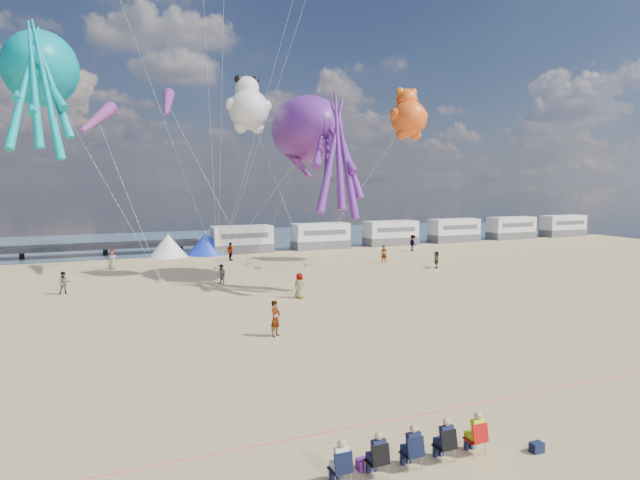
{
  "coord_description": "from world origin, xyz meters",
  "views": [
    {
      "loc": [
        -11.02,
        -20.86,
        8.01
      ],
      "look_at": [
        0.65,
        6.0,
        4.93
      ],
      "focal_mm": 32.0,
      "sensor_mm": 36.0,
      "label": 1
    }
  ],
  "objects_px": {
    "motorhome_1": "(321,236)",
    "motorhome_5": "(563,226)",
    "motorhome_2": "(391,233)",
    "windsock_right": "(296,161)",
    "cooler_navy": "(537,447)",
    "beachgoer_4": "(436,260)",
    "spectator_row": "(411,446)",
    "kite_octopus_purple": "(307,129)",
    "kite_octopus_teal": "(41,69)",
    "kite_panda": "(249,110)",
    "beachgoer_5": "(384,254)",
    "beachgoer_6": "(299,286)",
    "tent_blue": "(206,244)",
    "beachgoer_3": "(231,252)",
    "cooler_purple": "(364,464)",
    "beachgoer_2": "(413,243)",
    "tent_white": "(168,245)",
    "sandbag_e": "(218,268)",
    "sandbag_d": "(250,264)",
    "beachgoer_0": "(112,259)",
    "sandbag_c": "(307,266)",
    "motorhome_3": "(454,230)",
    "sandbag_a": "(161,281)",
    "beachgoer_7": "(64,283)",
    "windsock_left": "(97,119)",
    "kite_teddy_orange": "(409,119)",
    "windsock_mid": "(167,104)",
    "motorhome_4": "(511,228)",
    "standing_person": "(276,319)"
  },
  "relations": [
    {
      "from": "motorhome_1",
      "to": "motorhome_5",
      "type": "distance_m",
      "value": 38.0
    },
    {
      "from": "motorhome_2",
      "to": "windsock_right",
      "type": "xyz_separation_m",
      "value": [
        -19.9,
        -19.09,
        7.99
      ]
    },
    {
      "from": "motorhome_2",
      "to": "windsock_right",
      "type": "relative_size",
      "value": 1.22
    },
    {
      "from": "cooler_navy",
      "to": "beachgoer_4",
      "type": "height_order",
      "value": "beachgoer_4"
    },
    {
      "from": "spectator_row",
      "to": "kite_octopus_purple",
      "type": "xyz_separation_m",
      "value": [
        9.01,
        29.76,
        11.41
      ]
    },
    {
      "from": "kite_octopus_teal",
      "to": "kite_panda",
      "type": "distance_m",
      "value": 15.36
    },
    {
      "from": "beachgoer_5",
      "to": "beachgoer_6",
      "type": "xyz_separation_m",
      "value": [
        -13.61,
        -12.18,
        -0.01
      ]
    },
    {
      "from": "spectator_row",
      "to": "beachgoer_6",
      "type": "xyz_separation_m",
      "value": [
        5.6,
        22.76,
        0.21
      ]
    },
    {
      "from": "tent_blue",
      "to": "beachgoer_3",
      "type": "relative_size",
      "value": 2.15
    },
    {
      "from": "cooler_purple",
      "to": "beachgoer_2",
      "type": "height_order",
      "value": "beachgoer_2"
    },
    {
      "from": "tent_white",
      "to": "sandbag_e",
      "type": "xyz_separation_m",
      "value": [
        2.78,
        -10.65,
        -1.09
      ]
    },
    {
      "from": "sandbag_d",
      "to": "beachgoer_0",
      "type": "bearing_deg",
      "value": 169.53
    },
    {
      "from": "beachgoer_0",
      "to": "sandbag_c",
      "type": "height_order",
      "value": "beachgoer_0"
    },
    {
      "from": "motorhome_3",
      "to": "beachgoer_5",
      "type": "height_order",
      "value": "motorhome_3"
    },
    {
      "from": "motorhome_5",
      "to": "sandbag_a",
      "type": "bearing_deg",
      "value": -165.5
    },
    {
      "from": "motorhome_2",
      "to": "tent_blue",
      "type": "height_order",
      "value": "motorhome_2"
    },
    {
      "from": "motorhome_5",
      "to": "windsock_right",
      "type": "height_order",
      "value": "windsock_right"
    },
    {
      "from": "beachgoer_7",
      "to": "windsock_left",
      "type": "distance_m",
      "value": 12.93
    },
    {
      "from": "cooler_navy",
      "to": "beachgoer_6",
      "type": "height_order",
      "value": "beachgoer_6"
    },
    {
      "from": "spectator_row",
      "to": "sandbag_a",
      "type": "xyz_separation_m",
      "value": [
        -2.2,
        32.88,
        -0.54
      ]
    },
    {
      "from": "cooler_purple",
      "to": "kite_teddy_orange",
      "type": "height_order",
      "value": "kite_teddy_orange"
    },
    {
      "from": "tent_blue",
      "to": "beachgoer_6",
      "type": "xyz_separation_m",
      "value": [
        0.94,
        -25.21,
        -0.34
      ]
    },
    {
      "from": "motorhome_5",
      "to": "cooler_purple",
      "type": "distance_m",
      "value": 74.52
    },
    {
      "from": "sandbag_c",
      "to": "sandbag_e",
      "type": "bearing_deg",
      "value": 168.23
    },
    {
      "from": "tent_white",
      "to": "windsock_right",
      "type": "xyz_separation_m",
      "value": [
        7.1,
        -19.09,
        8.29
      ]
    },
    {
      "from": "beachgoer_4",
      "to": "kite_octopus_purple",
      "type": "distance_m",
      "value": 17.16
    },
    {
      "from": "beachgoer_0",
      "to": "windsock_left",
      "type": "xyz_separation_m",
      "value": [
        -1.05,
        -6.52,
        11.79
      ]
    },
    {
      "from": "beachgoer_3",
      "to": "windsock_mid",
      "type": "height_order",
      "value": "windsock_mid"
    },
    {
      "from": "beachgoer_3",
      "to": "sandbag_a",
      "type": "height_order",
      "value": "beachgoer_3"
    },
    {
      "from": "beachgoer_6",
      "to": "windsock_mid",
      "type": "distance_m",
      "value": 20.24
    },
    {
      "from": "cooler_purple",
      "to": "windsock_right",
      "type": "bearing_deg",
      "value": 72.44
    },
    {
      "from": "tent_blue",
      "to": "kite_octopus_purple",
      "type": "distance_m",
      "value": 21.64
    },
    {
      "from": "beachgoer_3",
      "to": "sandbag_d",
      "type": "height_order",
      "value": "beachgoer_3"
    },
    {
      "from": "motorhome_3",
      "to": "beachgoer_0",
      "type": "bearing_deg",
      "value": -171.03
    },
    {
      "from": "motorhome_1",
      "to": "sandbag_a",
      "type": "distance_m",
      "value": 25.38
    },
    {
      "from": "beachgoer_5",
      "to": "sandbag_c",
      "type": "bearing_deg",
      "value": -176.73
    },
    {
      "from": "tent_blue",
      "to": "sandbag_a",
      "type": "distance_m",
      "value": 16.61
    },
    {
      "from": "beachgoer_4",
      "to": "kite_octopus_teal",
      "type": "height_order",
      "value": "kite_octopus_teal"
    },
    {
      "from": "motorhome_4",
      "to": "windsock_right",
      "type": "height_order",
      "value": "windsock_right"
    },
    {
      "from": "kite_octopus_purple",
      "to": "sandbag_d",
      "type": "bearing_deg",
      "value": 110.85
    },
    {
      "from": "standing_person",
      "to": "beachgoer_0",
      "type": "height_order",
      "value": "standing_person"
    },
    {
      "from": "motorhome_3",
      "to": "beachgoer_5",
      "type": "bearing_deg",
      "value": -144.03
    },
    {
      "from": "motorhome_4",
      "to": "kite_teddy_orange",
      "type": "relative_size",
      "value": 1.12
    },
    {
      "from": "motorhome_4",
      "to": "kite_teddy_orange",
      "type": "bearing_deg",
      "value": -151.71
    },
    {
      "from": "motorhome_3",
      "to": "kite_teddy_orange",
      "type": "relative_size",
      "value": 1.12
    },
    {
      "from": "motorhome_5",
      "to": "sandbag_d",
      "type": "distance_m",
      "value": 50.11
    },
    {
      "from": "beachgoer_6",
      "to": "beachgoer_7",
      "type": "height_order",
      "value": "beachgoer_6"
    },
    {
      "from": "beachgoer_6",
      "to": "sandbag_a",
      "type": "relative_size",
      "value": 3.45
    },
    {
      "from": "tent_white",
      "to": "standing_person",
      "type": "bearing_deg",
      "value": -89.47
    },
    {
      "from": "cooler_purple",
      "to": "kite_panda",
      "type": "xyz_separation_m",
      "value": [
        6.1,
        31.39,
        13.45
      ]
    }
  ]
}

